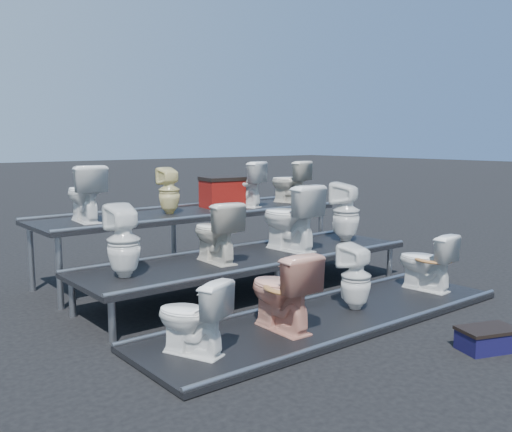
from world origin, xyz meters
TOP-DOWN VIEW (x-y plane):
  - ground at (0.00, 0.00)m, footprint 80.00×80.00m
  - tier_front at (0.00, -1.30)m, footprint 4.20×1.20m
  - tier_mid at (0.00, 0.00)m, footprint 4.20×1.20m
  - tier_back at (0.00, 1.30)m, footprint 4.20×1.20m
  - toilet_0 at (-1.65, -1.30)m, footprint 0.58×0.72m
  - toilet_1 at (-0.66, -1.30)m, footprint 0.44×0.75m
  - toilet_2 at (0.37, -1.30)m, footprint 0.34×0.34m
  - toilet_3 at (1.60, -1.30)m, footprint 0.44×0.70m
  - toilet_4 at (-1.61, 0.00)m, footprint 0.36×0.37m
  - toilet_5 at (-0.51, 0.00)m, footprint 0.42×0.69m
  - toilet_6 at (0.61, 0.00)m, footprint 0.50×0.83m
  - toilet_7 at (1.63, 0.00)m, footprint 0.46×0.47m
  - toilet_8 at (-1.48, 1.30)m, footprint 0.43×0.69m
  - toilet_9 at (-0.34, 1.30)m, footprint 0.29×0.30m
  - toilet_10 at (0.86, 1.30)m, footprint 0.57×0.73m
  - toilet_11 at (1.77, 1.30)m, footprint 0.47×0.69m
  - red_crate at (0.61, 1.44)m, footprint 0.59×0.50m
  - step_stool at (0.50, -2.71)m, footprint 0.55×0.44m

SIDE VIEW (x-z plane):
  - ground at x=0.00m, z-range 0.00..0.00m
  - tier_front at x=0.00m, z-range 0.00..0.06m
  - step_stool at x=0.50m, z-range 0.00..0.17m
  - tier_mid at x=0.00m, z-range 0.00..0.46m
  - toilet_0 at x=-1.65m, z-range 0.06..0.70m
  - toilet_3 at x=1.60m, z-range 0.06..0.74m
  - toilet_2 at x=0.37m, z-range 0.06..0.75m
  - tier_back at x=0.00m, z-range 0.00..0.86m
  - toilet_1 at x=-0.66m, z-range 0.06..0.81m
  - toilet_5 at x=-0.51m, z-range 0.46..1.15m
  - toilet_4 at x=-1.61m, z-range 0.46..1.20m
  - toilet_7 at x=1.63m, z-range 0.46..1.26m
  - toilet_6 at x=0.61m, z-range 0.46..1.29m
  - red_crate at x=0.61m, z-range 0.86..1.25m
  - toilet_9 at x=-0.34m, z-range 0.86..1.47m
  - toilet_11 at x=1.77m, z-range 0.86..1.50m
  - toilet_10 at x=0.86m, z-range 0.86..1.51m
  - toilet_8 at x=-1.48m, z-range 0.86..1.53m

